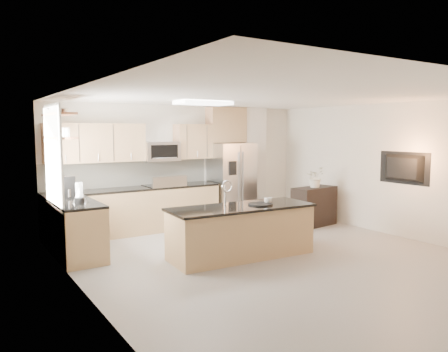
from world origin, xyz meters
TOP-DOWN VIEW (x-y plane):
  - floor at (0.00, 0.00)m, footprint 6.50×6.50m
  - ceiling at (0.00, 0.00)m, footprint 6.00×6.50m
  - wall_back at (0.00, 3.25)m, footprint 6.00×0.02m
  - wall_left at (-3.00, 0.00)m, footprint 0.02×6.50m
  - wall_right at (3.00, 0.00)m, footprint 0.02×6.50m
  - back_counter at (-1.23, 2.93)m, footprint 3.55×0.66m
  - left_counter at (-2.67, 1.85)m, footprint 0.66×1.50m
  - range at (-0.60, 2.92)m, footprint 0.76×0.64m
  - upper_cabinets at (-1.30, 3.09)m, footprint 3.50×0.33m
  - microwave at (-0.60, 3.04)m, footprint 0.76×0.40m
  - refrigerator at (1.06, 2.87)m, footprint 0.92×0.78m
  - partition_column at (1.82, 3.10)m, footprint 0.60×0.30m
  - window at (-2.98, 1.85)m, footprint 0.04×1.15m
  - shelf_lower at (-2.85, 1.95)m, footprint 0.30×1.20m
  - shelf_upper at (-2.85, 1.95)m, footprint 0.30×1.20m
  - ceiling_fixture at (-0.40, 1.60)m, footprint 1.00×0.50m
  - island at (-0.38, 0.41)m, footprint 2.47×1.03m
  - credenza at (2.29, 1.47)m, footprint 1.11×0.58m
  - cup at (0.12, 0.35)m, footprint 0.15×0.15m
  - platter at (-0.05, 0.33)m, footprint 0.51×0.51m
  - blender at (-2.67, 1.54)m, footprint 0.15×0.15m
  - kettle at (-2.62, 1.71)m, footprint 0.23×0.23m
  - coffee_maker at (-2.69, 2.25)m, footprint 0.24×0.27m
  - bowl at (-2.85, 1.99)m, footprint 0.52×0.52m
  - flower_vase at (2.27, 1.43)m, footprint 0.67×0.60m
  - television at (2.91, -0.20)m, footprint 0.14×1.08m

SIDE VIEW (x-z plane):
  - floor at x=0.00m, z-range 0.00..0.00m
  - credenza at x=2.29m, z-range 0.00..0.84m
  - island at x=-0.38m, z-range -0.21..1.05m
  - left_counter at x=-2.67m, z-range 0.00..0.92m
  - back_counter at x=-1.23m, z-range -0.25..1.19m
  - range at x=-0.60m, z-range -0.10..1.04m
  - platter at x=-0.05m, z-range 0.84..0.86m
  - refrigerator at x=1.06m, z-range 0.00..1.78m
  - cup at x=0.12m, z-range 0.84..0.95m
  - kettle at x=-2.62m, z-range 0.90..1.19m
  - blender at x=-2.67m, z-range 0.90..1.24m
  - coffee_maker at x=-2.69m, z-range 0.91..1.29m
  - flower_vase at x=2.27m, z-range 0.84..1.51m
  - wall_back at x=0.00m, z-range 0.00..2.60m
  - wall_left at x=-3.00m, z-range 0.00..2.60m
  - wall_right at x=3.00m, z-range 0.00..2.60m
  - partition_column at x=1.82m, z-range 0.00..2.60m
  - television at x=2.91m, z-range 1.04..1.66m
  - microwave at x=-0.60m, z-range 1.43..1.83m
  - window at x=-2.98m, z-range 0.83..2.47m
  - upper_cabinets at x=-1.30m, z-range 1.45..2.20m
  - shelf_lower at x=-2.85m, z-range 1.93..1.97m
  - shelf_upper at x=-2.85m, z-range 2.30..2.34m
  - bowl at x=-2.85m, z-range 2.34..2.43m
  - ceiling_fixture at x=-0.40m, z-range 2.53..2.59m
  - ceiling at x=0.00m, z-range 2.59..2.61m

